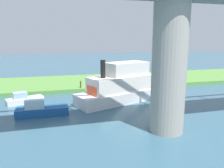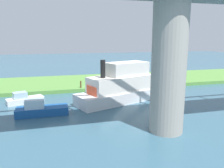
{
  "view_description": "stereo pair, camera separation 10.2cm",
  "coord_description": "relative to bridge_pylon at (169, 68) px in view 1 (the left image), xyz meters",
  "views": [
    {
      "loc": [
        6.52,
        30.22,
        7.35
      ],
      "look_at": [
        -0.4,
        5.0,
        2.0
      ],
      "focal_mm": 36.39,
      "sensor_mm": 36.0,
      "label": 1
    },
    {
      "loc": [
        6.42,
        30.25,
        7.35
      ],
      "look_at": [
        -0.4,
        5.0,
        2.0
      ],
      "focal_mm": 36.39,
      "sensor_mm": 36.0,
      "label": 2
    }
  ],
  "objects": [
    {
      "name": "ground_plane",
      "position": [
        2.2,
        -14.85,
        -5.09
      ],
      "size": [
        160.0,
        160.0,
        0.0
      ],
      "primitive_type": "plane",
      "color": "#386075"
    },
    {
      "name": "grassy_bank",
      "position": [
        2.2,
        -20.85,
        -4.84
      ],
      "size": [
        80.0,
        12.0,
        0.5
      ],
      "primitive_type": "cube",
      "color": "#5B9342",
      "rests_on": "ground"
    },
    {
      "name": "houseboat_blue",
      "position": [
        9.83,
        -6.67,
        -4.51
      ],
      "size": [
        4.89,
        1.74,
        1.63
      ],
      "color": "#195199",
      "rests_on": "ground"
    },
    {
      "name": "riverboat_paddlewheel",
      "position": [
        11.82,
        -11.39,
        -4.61
      ],
      "size": [
        4.25,
        2.66,
        1.34
      ],
      "color": "white",
      "rests_on": "ground"
    },
    {
      "name": "person_on_bank",
      "position": [
        2.14,
        -17.36,
        -3.89
      ],
      "size": [
        0.49,
        0.49,
        1.39
      ],
      "color": "#2D334C",
      "rests_on": "grassy_bank"
    },
    {
      "name": "mooring_post",
      "position": [
        4.76,
        -15.54,
        -4.1
      ],
      "size": [
        0.2,
        0.2,
        0.97
      ],
      "primitive_type": "cylinder",
      "color": "brown",
      "rests_on": "grassy_bank"
    },
    {
      "name": "motorboat_red",
      "position": [
        1.04,
        -9.15,
        -3.23
      ],
      "size": [
        10.34,
        6.36,
        5.01
      ],
      "color": "white",
      "rests_on": "ground"
    },
    {
      "name": "bridge_pylon",
      "position": [
        0.0,
        0.0,
        0.0
      ],
      "size": [
        2.64,
        2.64,
        10.18
      ],
      "primitive_type": "cylinder",
      "color": "#9E998E",
      "rests_on": "ground"
    }
  ]
}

